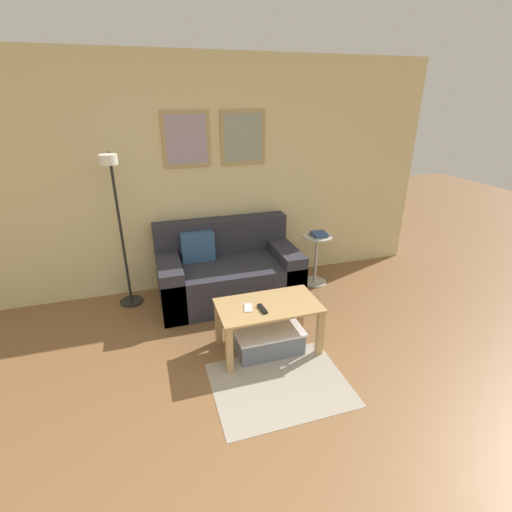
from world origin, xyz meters
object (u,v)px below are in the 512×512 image
at_px(coffee_table, 268,314).
at_px(remote_control, 262,309).
at_px(floor_lamp, 118,219).
at_px(side_table, 316,255).
at_px(couch, 227,272).
at_px(book_stack, 319,234).
at_px(storage_bin, 267,337).
at_px(cell_phone, 248,308).

relative_size(coffee_table, remote_control, 5.95).
distance_m(floor_lamp, remote_control, 1.71).
height_order(side_table, remote_control, side_table).
xyz_separation_m(couch, book_stack, (1.10, -0.01, 0.34)).
xyz_separation_m(couch, side_table, (1.09, -0.00, 0.07)).
xyz_separation_m(floor_lamp, remote_control, (1.11, -1.18, -0.54)).
relative_size(coffee_table, side_table, 1.45).
bearing_deg(storage_bin, couch, 96.22).
height_order(couch, storage_bin, couch).
bearing_deg(coffee_table, side_table, 47.13).
distance_m(couch, book_stack, 1.16).
relative_size(book_stack, remote_control, 1.31).
bearing_deg(book_stack, storage_bin, -133.85).
relative_size(side_table, remote_control, 4.11).
relative_size(couch, cell_phone, 10.93).
bearing_deg(side_table, couch, 179.81).
bearing_deg(floor_lamp, book_stack, -1.87).
bearing_deg(storage_bin, book_stack, 46.15).
height_order(couch, remote_control, couch).
bearing_deg(side_table, remote_control, -133.26).
bearing_deg(remote_control, cell_phone, 145.87).
bearing_deg(coffee_table, remote_control, -138.57).
bearing_deg(storage_bin, floor_lamp, 137.02).
bearing_deg(remote_control, couch, 88.30).
bearing_deg(floor_lamp, remote_control, -46.80).
relative_size(floor_lamp, book_stack, 8.38).
height_order(storage_bin, side_table, side_table).
xyz_separation_m(storage_bin, remote_control, (-0.07, -0.08, 0.36)).
xyz_separation_m(storage_bin, book_stack, (0.99, 1.03, 0.53)).
height_order(floor_lamp, cell_phone, floor_lamp).
distance_m(remote_control, cell_phone, 0.12).
distance_m(coffee_table, cell_phone, 0.21).
distance_m(storage_bin, book_stack, 1.52).
height_order(couch, coffee_table, couch).
relative_size(side_table, cell_phone, 4.40).
bearing_deg(storage_bin, remote_control, -131.48).
bearing_deg(couch, cell_phone, -93.56).
distance_m(coffee_table, side_table, 1.43).
relative_size(couch, book_stack, 7.78).
bearing_deg(side_table, storage_bin, -133.39).
bearing_deg(remote_control, floor_lamp, 129.36).
xyz_separation_m(book_stack, remote_control, (-1.06, -1.11, -0.17)).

